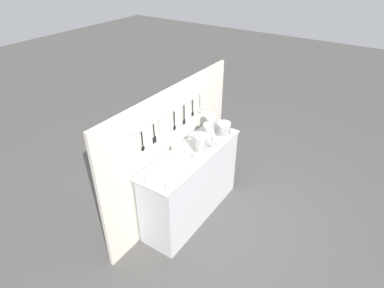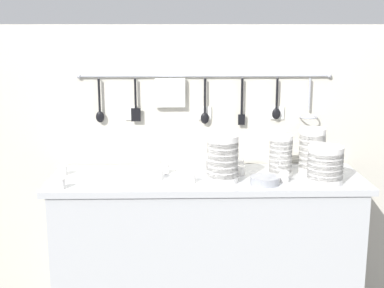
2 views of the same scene
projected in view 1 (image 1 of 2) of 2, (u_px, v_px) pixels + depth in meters
ground_plane at (191, 212)px, 4.26m from camera, size 20.00×20.00×0.00m
counter at (191, 184)px, 4.01m from camera, size 1.55×0.49×0.96m
back_wall at (173, 152)px, 3.94m from camera, size 2.35×0.11×1.70m
bowl_stack_tall_left at (201, 144)px, 3.70m from camera, size 0.15×0.15×0.23m
bowl_stack_wide_centre at (211, 124)px, 4.10m from camera, size 0.13×0.13×0.23m
bowl_stack_nested_right at (224, 129)px, 4.04m from camera, size 0.17×0.17×0.18m
bowl_stack_back_corner at (207, 131)px, 3.96m from camera, size 0.11×0.11×0.21m
plate_stack at (180, 149)px, 3.76m from camera, size 0.19×0.19×0.07m
steel_mixing_bowl at (213, 144)px, 3.87m from camera, size 0.14×0.14×0.04m
cup_front_right at (177, 157)px, 3.62m from camera, size 0.04×0.04×0.05m
cup_mid_row at (182, 161)px, 3.56m from camera, size 0.04×0.04×0.05m
cup_back_right at (214, 139)px, 3.95m from camera, size 0.04×0.04×0.05m
cup_beside_plates at (148, 181)px, 3.26m from camera, size 0.04×0.04×0.05m
cup_edge_far at (197, 143)px, 3.87m from camera, size 0.04×0.04×0.05m
cup_centre at (168, 187)px, 3.18m from camera, size 0.04×0.04×0.05m
cup_by_caddy at (190, 140)px, 3.93m from camera, size 0.04×0.04×0.05m
cup_edge_near at (168, 157)px, 3.63m from camera, size 0.04×0.04×0.05m
cup_front_left at (195, 156)px, 3.64m from camera, size 0.04×0.04×0.05m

